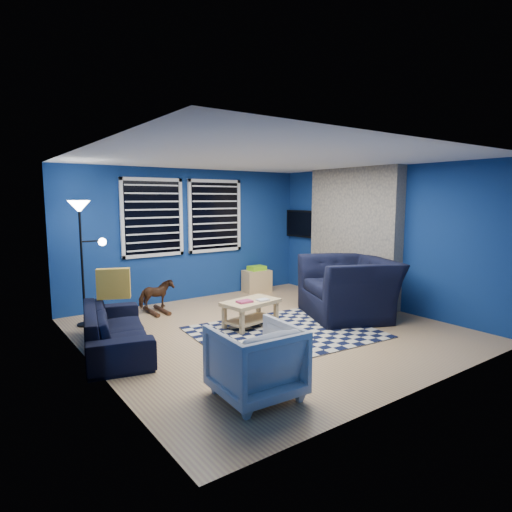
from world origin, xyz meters
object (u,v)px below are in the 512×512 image
(armchair_bent, at_px, (256,361))
(coffee_table, at_px, (251,308))
(sofa, at_px, (116,329))
(rocking_horse, at_px, (156,295))
(floor_lamp, at_px, (81,224))
(cabinet, at_px, (257,280))
(tv, at_px, (303,224))
(armchair_big, at_px, (349,288))

(armchair_bent, relative_size, coffee_table, 0.86)
(sofa, xyz_separation_m, rocking_horse, (1.14, 1.40, 0.04))
(armchair_bent, height_order, floor_lamp, floor_lamp)
(armchair_bent, xyz_separation_m, cabinet, (2.82, 3.89, -0.12))
(tv, bearing_deg, cabinet, 166.43)
(sofa, height_order, floor_lamp, floor_lamp)
(tv, height_order, armchair_big, tv)
(tv, distance_m, armchair_big, 2.52)
(armchair_big, relative_size, rocking_horse, 2.55)
(rocking_horse, height_order, cabinet, rocking_horse)
(armchair_big, distance_m, armchair_bent, 3.30)
(sofa, bearing_deg, coffee_table, -82.30)
(floor_lamp, bearing_deg, cabinet, 6.68)
(armchair_bent, height_order, coffee_table, armchair_bent)
(armchair_bent, bearing_deg, rocking_horse, -94.17)
(tv, distance_m, armchair_bent, 5.40)
(armchair_big, height_order, rocking_horse, armchair_big)
(tv, relative_size, coffee_table, 1.08)
(rocking_horse, bearing_deg, floor_lamp, 88.50)
(sofa, xyz_separation_m, cabinet, (3.51, 1.76, -0.04))
(coffee_table, bearing_deg, armchair_bent, -123.81)
(armchair_bent, height_order, rocking_horse, armchair_bent)
(cabinet, bearing_deg, armchair_bent, -120.36)
(rocking_horse, height_order, coffee_table, rocking_horse)
(sofa, distance_m, armchair_bent, 2.24)
(armchair_bent, distance_m, floor_lamp, 3.75)
(floor_lamp, bearing_deg, coffee_table, -37.78)
(sofa, bearing_deg, cabinet, -49.62)
(tv, height_order, floor_lamp, floor_lamp)
(tv, height_order, cabinet, tv)
(tv, distance_m, rocking_horse, 3.58)
(tv, bearing_deg, armchair_bent, -136.66)
(rocking_horse, relative_size, cabinet, 1.01)
(tv, relative_size, armchair_bent, 1.25)
(armchair_bent, distance_m, rocking_horse, 3.55)
(coffee_table, bearing_deg, rocking_horse, 117.65)
(armchair_bent, height_order, cabinet, armchair_bent)
(tv, distance_m, sofa, 4.92)
(armchair_big, bearing_deg, rocking_horse, -105.99)
(armchair_big, distance_m, coffee_table, 1.73)
(coffee_table, height_order, cabinet, cabinet)
(sofa, relative_size, cabinet, 3.31)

